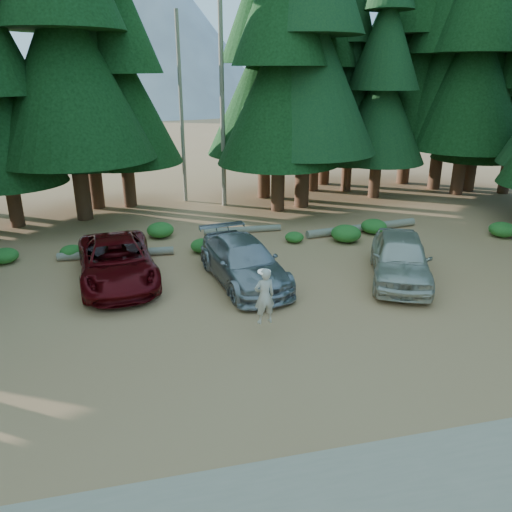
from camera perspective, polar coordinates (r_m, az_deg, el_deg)
The scene contains 20 objects.
ground at distance 14.62m, azimuth 3.05°, elevation -8.77°, with size 160.00×160.00×0.00m, color #AE764A.
forest_belt_north at distance 28.36m, azimuth -5.39°, elevation 5.95°, with size 36.00×7.00×22.00m, color black, non-canonical shape.
snag_front at distance 27.09m, azimuth -3.91°, elevation 18.16°, with size 0.24×0.24×12.00m, color #70695A.
snag_back at distance 28.38m, azimuth -8.53°, elevation 16.09°, with size 0.20×0.20×10.00m, color #70695A.
mountain_peak at distance 100.59m, azimuth -13.69°, elevation 23.34°, with size 48.00×50.00×28.00m.
red_pickup at distance 18.36m, azimuth -15.61°, elevation -0.56°, with size 2.54×5.51×1.53m, color #54070B.
silver_minivan_center at distance 17.63m, azimuth -1.40°, elevation -0.67°, with size 2.13×5.23×1.52m, color #919498.
silver_minivan_right at distance 18.53m, azimuth 16.19°, elevation -0.18°, with size 1.98×4.91×1.67m, color beige.
frisbee_player at distance 13.92m, azimuth 0.97°, elevation -4.58°, with size 0.65×0.47×1.65m.
log_left at distance 20.89m, azimuth -15.66°, elevation 0.26°, with size 0.33×0.33×4.56m, color #70695A.
log_mid at distance 23.16m, azimuth -1.52°, elevation 3.02°, with size 0.30×0.30×3.59m, color #70695A.
log_right at distance 23.82m, azimuth 12.03°, elevation 3.15°, with size 0.36×0.36×5.69m, color #70695A.
shrub_far_left at distance 21.42m, azimuth -20.35°, elevation 0.48°, with size 0.91×0.91×0.50m, color #1B5C1D.
shrub_left at distance 20.80m, azimuth -6.10°, elevation 1.20°, with size 1.01×1.01×0.56m, color #1B5C1D.
shrub_center_left at distance 22.93m, azimuth -10.88°, elevation 2.94°, with size 1.20×1.20×0.66m, color #1B5C1D.
shrub_center_right at distance 21.94m, azimuth 4.41°, elevation 2.16°, with size 0.82×0.82×0.45m, color #1B5C1D.
shrub_right at distance 22.29m, azimuth 10.25°, elevation 2.55°, with size 1.32×1.32×0.72m, color #1B5C1D.
shrub_far_right at distance 23.70m, azimuth 13.32°, elevation 3.32°, with size 1.18×1.18×0.65m, color #1B5C1D.
shrub_edge_west at distance 21.88m, azimuth -26.80°, elevation 0.02°, with size 1.05×1.05×0.58m, color #1B5C1D.
shrub_edge_east at distance 25.20m, azimuth 26.34°, elevation 2.72°, with size 1.18×1.18×0.65m, color #1B5C1D.
Camera 1 is at (-3.64, -12.19, 7.19)m, focal length 35.00 mm.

